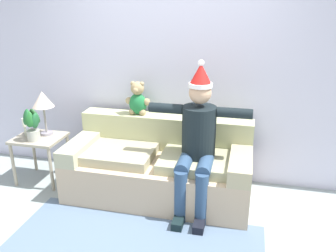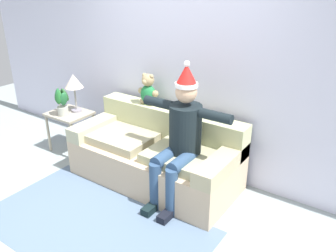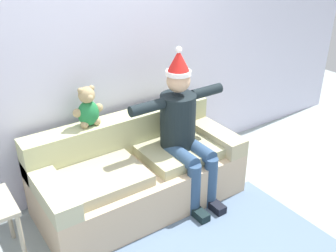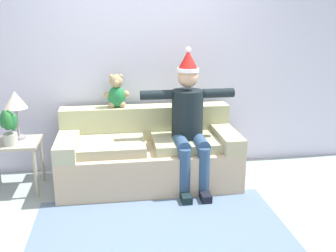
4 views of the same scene
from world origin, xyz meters
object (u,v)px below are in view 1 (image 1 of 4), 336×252
side_table (40,144)px  table_lamp (43,101)px  couch (160,166)px  potted_plant (32,124)px  candle_tall (24,125)px  teddy_bear (138,100)px  person_seated (197,138)px

side_table → table_lamp: 0.50m
couch → potted_plant: potted_plant is taller
potted_plant → candle_tall: potted_plant is taller
table_lamp → candle_tall: size_ratio=2.34×
table_lamp → candle_tall: table_lamp is taller
side_table → potted_plant: potted_plant is taller
teddy_bear → person_seated: bearing=-30.3°
candle_tall → side_table: bearing=7.6°
person_seated → candle_tall: 2.00m
person_seated → side_table: 1.87m
person_seated → teddy_bear: bearing=149.7°
potted_plant → teddy_bear: bearing=21.7°
couch → table_lamp: 1.51m
table_lamp → potted_plant: size_ratio=1.36×
teddy_bear → couch: bearing=-40.5°
couch → teddy_bear: size_ratio=5.09×
couch → side_table: 1.43m
candle_tall → teddy_bear: bearing=15.6°
person_seated → potted_plant: person_seated is taller
teddy_bear → table_lamp: teddy_bear is taller
potted_plant → candle_tall: bearing=152.5°
person_seated → table_lamp: size_ratio=2.92×
person_seated → potted_plant: bearing=179.8°
teddy_bear → potted_plant: bearing=-158.3°
teddy_bear → potted_plant: size_ratio=1.01×
teddy_bear → table_lamp: size_ratio=0.74×
side_table → candle_tall: bearing=-172.4°
teddy_bear → table_lamp: 1.07m
couch → side_table: couch is taller
person_seated → potted_plant: 1.84m
table_lamp → potted_plant: bearing=-100.9°
couch → potted_plant: bearing=-173.7°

